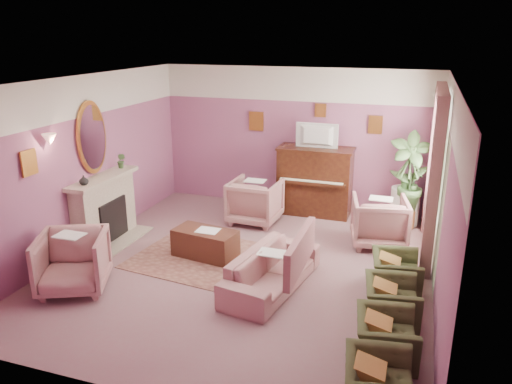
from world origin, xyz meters
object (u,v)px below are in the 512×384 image
(coffee_table, at_px, (205,243))
(floral_armchair_right, at_px, (379,219))
(side_table, at_px, (404,206))
(floral_armchair_left, at_px, (255,199))
(olive_chair_a, at_px, (379,377))
(sofa, at_px, (272,263))
(olive_chair_c, at_px, (392,295))
(piano, at_px, (315,182))
(olive_chair_b, at_px, (387,330))
(olive_chair_d, at_px, (396,267))
(floral_armchair_front, at_px, (72,259))
(television, at_px, (316,134))

(coffee_table, height_order, floral_armchair_right, floral_armchair_right)
(side_table, bearing_deg, floral_armchair_left, -163.50)
(olive_chair_a, bearing_deg, floral_armchair_right, 95.42)
(coffee_table, bearing_deg, floral_armchair_left, 81.21)
(sofa, xyz_separation_m, olive_chair_c, (1.65, -0.28, -0.05))
(piano, relative_size, sofa, 0.76)
(olive_chair_b, xyz_separation_m, olive_chair_d, (0.00, 1.64, 0.00))
(floral_armchair_left, xyz_separation_m, floral_armchair_front, (-1.56, -3.26, 0.00))
(sofa, distance_m, olive_chair_a, 2.53)
(olive_chair_c, bearing_deg, floral_armchair_left, 135.70)
(floral_armchair_front, bearing_deg, television, 58.15)
(television, relative_size, sofa, 0.43)
(floral_armchair_right, distance_m, olive_chair_c, 2.32)
(piano, distance_m, floral_armchair_right, 1.79)
(piano, bearing_deg, sofa, -88.54)
(coffee_table, xyz_separation_m, floral_armchair_front, (-1.29, -1.56, 0.23))
(olive_chair_a, height_order, side_table, side_table)
(olive_chair_b, bearing_deg, sofa, 146.22)
(olive_chair_c, relative_size, side_table, 1.08)
(piano, bearing_deg, floral_armchair_front, -121.54)
(sofa, bearing_deg, coffee_table, 153.90)
(television, xyz_separation_m, floral_armchair_right, (1.35, -1.10, -1.14))
(piano, relative_size, floral_armchair_right, 1.53)
(floral_armchair_right, bearing_deg, sofa, -122.41)
(coffee_table, distance_m, floral_armchair_right, 2.92)
(coffee_table, bearing_deg, television, 63.89)
(coffee_table, height_order, sofa, sofa)
(television, xyz_separation_m, floral_armchair_left, (-0.95, -0.78, -1.14))
(floral_armchair_left, xyz_separation_m, floral_armchair_right, (2.30, -0.33, 0.00))
(olive_chair_a, xyz_separation_m, olive_chair_d, (0.00, 2.46, 0.00))
(coffee_table, relative_size, olive_chair_b, 1.32)
(floral_armchair_left, distance_m, floral_armchair_right, 2.33)
(coffee_table, bearing_deg, floral_armchair_right, 28.12)
(sofa, bearing_deg, floral_armchair_left, 113.87)
(olive_chair_c, xyz_separation_m, side_table, (-0.01, 3.40, 0.02))
(television, distance_m, coffee_table, 3.08)
(olive_chair_b, bearing_deg, coffee_table, 149.45)
(floral_armchair_left, height_order, olive_chair_d, floral_armchair_left)
(television, relative_size, olive_chair_c, 1.06)
(floral_armchair_left, relative_size, olive_chair_d, 1.21)
(sofa, xyz_separation_m, floral_armchair_left, (-1.03, 2.33, 0.08))
(piano, distance_m, coffee_table, 2.83)
(sofa, relative_size, floral_armchair_right, 2.02)
(olive_chair_b, bearing_deg, piano, 112.06)
(floral_armchair_left, xyz_separation_m, olive_chair_c, (2.68, -2.61, -0.13))
(piano, height_order, olive_chair_c, piano)
(sofa, bearing_deg, olive_chair_c, -9.68)
(olive_chair_b, height_order, olive_chair_d, same)
(floral_armchair_left, height_order, floral_armchair_right, same)
(olive_chair_a, bearing_deg, floral_armchair_front, 166.75)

